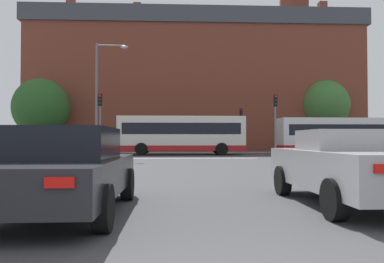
# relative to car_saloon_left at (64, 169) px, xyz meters

# --- Properties ---
(stop_line_strip) EXTENTS (9.45, 0.30, 0.01)m
(stop_line_strip) POSITION_rel_car_saloon_left_xyz_m (2.59, 18.48, -0.72)
(stop_line_strip) COLOR silver
(stop_line_strip) RESTS_ON ground_plane
(far_pavement) EXTENTS (70.51, 2.50, 0.01)m
(far_pavement) POSITION_rel_car_saloon_left_xyz_m (2.59, 30.33, -0.72)
(far_pavement) COLOR #A09B91
(far_pavement) RESTS_ON ground_plane
(brick_civic_building) EXTENTS (37.32, 11.02, 21.53)m
(brick_civic_building) POSITION_rel_car_saloon_left_xyz_m (4.42, 38.12, 7.22)
(brick_civic_building) COLOR brown
(brick_civic_building) RESTS_ON ground_plane
(car_saloon_left) EXTENTS (2.00, 4.38, 1.42)m
(car_saloon_left) POSITION_rel_car_saloon_left_xyz_m (0.00, 0.00, 0.00)
(car_saloon_left) COLOR #232328
(car_saloon_left) RESTS_ON ground_plane
(car_roadster_right) EXTENTS (2.00, 4.33, 1.40)m
(car_roadster_right) POSITION_rel_car_saloon_left_xyz_m (5.10, 0.58, -0.01)
(car_roadster_right) COLOR #9E9EA3
(car_roadster_right) RESTS_ON ground_plane
(bus_crossing_lead) EXTENTS (10.20, 2.68, 3.12)m
(bus_crossing_lead) POSITION_rel_car_saloon_left_xyz_m (2.38, 24.27, 0.95)
(bus_crossing_lead) COLOR silver
(bus_crossing_lead) RESTS_ON ground_plane
(bus_crossing_trailing) EXTENTS (10.93, 2.64, 3.04)m
(bus_crossing_trailing) POSITION_rel_car_saloon_left_xyz_m (16.05, 24.64, 0.90)
(bus_crossing_trailing) COLOR silver
(bus_crossing_trailing) RESTS_ON ground_plane
(traffic_light_near_right) EXTENTS (0.26, 0.31, 4.35)m
(traffic_light_near_right) POSITION_rel_car_saloon_left_xyz_m (8.77, 19.17, 2.18)
(traffic_light_near_right) COLOR slate
(traffic_light_near_right) RESTS_ON ground_plane
(traffic_light_near_left) EXTENTS (0.26, 0.31, 4.32)m
(traffic_light_near_left) POSITION_rel_car_saloon_left_xyz_m (-3.21, 19.11, 2.17)
(traffic_light_near_left) COLOR slate
(traffic_light_near_left) RESTS_ON ground_plane
(traffic_light_far_right) EXTENTS (0.26, 0.31, 4.29)m
(traffic_light_far_right) POSITION_rel_car_saloon_left_xyz_m (8.27, 29.67, 2.15)
(traffic_light_far_right) COLOR slate
(traffic_light_far_right) RESTS_ON ground_plane
(street_lamp_junction) EXTENTS (2.17, 0.36, 7.74)m
(street_lamp_junction) POSITION_rel_car_saloon_left_xyz_m (-3.08, 19.03, 3.97)
(street_lamp_junction) COLOR slate
(street_lamp_junction) RESTS_ON ground_plane
(pedestrian_waiting) EXTENTS (0.41, 0.25, 1.71)m
(pedestrian_waiting) POSITION_rel_car_saloon_left_xyz_m (-4.48, 29.52, 0.27)
(pedestrian_waiting) COLOR brown
(pedestrian_waiting) RESTS_ON ground_plane
(pedestrian_walking_east) EXTENTS (0.27, 0.43, 1.80)m
(pedestrian_walking_east) POSITION_rel_car_saloon_left_xyz_m (-8.25, 30.69, 0.34)
(pedestrian_walking_east) COLOR brown
(pedestrian_walking_east) RESTS_ON ground_plane
(pedestrian_walking_west) EXTENTS (0.28, 0.43, 1.73)m
(pedestrian_walking_west) POSITION_rel_car_saloon_left_xyz_m (-5.62, 29.59, 0.29)
(pedestrian_walking_west) COLOR brown
(pedestrian_walking_west) RESTS_ON ground_plane
(tree_by_building) EXTENTS (5.24, 5.24, 7.73)m
(tree_by_building) POSITION_rel_car_saloon_left_xyz_m (18.07, 33.44, 4.25)
(tree_by_building) COLOR #4C3823
(tree_by_building) RESTS_ON ground_plane
(tree_kerbside) EXTENTS (5.29, 5.29, 7.13)m
(tree_kerbside) POSITION_rel_car_saloon_left_xyz_m (-11.03, 30.23, 3.62)
(tree_kerbside) COLOR #4C3823
(tree_kerbside) RESTS_ON ground_plane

